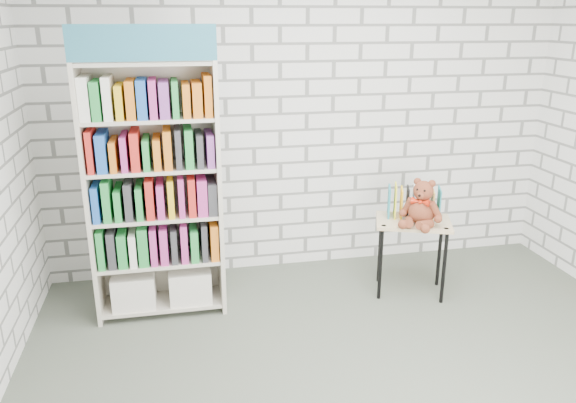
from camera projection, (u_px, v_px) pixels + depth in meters
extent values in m
plane|color=#4B5245|center=(380.00, 395.00, 3.41)|extent=(4.50, 4.50, 0.00)
cube|color=silver|center=(307.00, 113.00, 4.83)|extent=(4.50, 0.02, 2.80)
cube|color=beige|center=(90.00, 197.00, 4.03)|extent=(0.03, 0.37, 1.91)
cube|color=beige|center=(218.00, 189.00, 4.21)|extent=(0.03, 0.37, 1.91)
cube|color=beige|center=(156.00, 186.00, 4.29)|extent=(0.96, 0.02, 1.91)
cube|color=teal|center=(142.00, 43.00, 3.62)|extent=(0.96, 0.02, 0.23)
cube|color=beige|center=(164.00, 302.00, 4.40)|extent=(0.89, 0.35, 0.03)
cube|color=beige|center=(160.00, 259.00, 4.29)|extent=(0.89, 0.35, 0.03)
cube|color=beige|center=(157.00, 215.00, 4.18)|extent=(0.89, 0.35, 0.03)
cube|color=beige|center=(153.00, 168.00, 4.06)|extent=(0.89, 0.35, 0.03)
cube|color=beige|center=(149.00, 118.00, 3.95)|extent=(0.89, 0.35, 0.03)
cube|color=beige|center=(145.00, 63.00, 3.83)|extent=(0.89, 0.35, 0.03)
cube|color=silver|center=(134.00, 288.00, 4.32)|extent=(0.32, 0.31, 0.25)
cube|color=silver|center=(190.00, 283.00, 4.40)|extent=(0.32, 0.31, 0.25)
cube|color=blue|center=(159.00, 243.00, 4.23)|extent=(0.89, 0.31, 0.25)
cube|color=green|center=(156.00, 197.00, 4.12)|extent=(0.89, 0.31, 0.25)
cube|color=orange|center=(152.00, 149.00, 4.01)|extent=(0.89, 0.31, 0.25)
cube|color=#BF338C|center=(148.00, 98.00, 3.90)|extent=(0.89, 0.31, 0.25)
cube|color=tan|center=(413.00, 222.00, 4.51)|extent=(0.69, 0.58, 0.03)
cylinder|color=black|center=(380.00, 264.00, 4.49)|extent=(0.03, 0.03, 0.61)
cylinder|color=black|center=(380.00, 249.00, 4.79)|extent=(0.03, 0.03, 0.61)
cylinder|color=black|center=(444.00, 268.00, 4.43)|extent=(0.03, 0.03, 0.61)
cylinder|color=black|center=(439.00, 252.00, 4.73)|extent=(0.03, 0.03, 0.61)
cylinder|color=black|center=(384.00, 226.00, 4.40)|extent=(0.04, 0.04, 0.01)
cylinder|color=black|center=(446.00, 229.00, 4.34)|extent=(0.04, 0.04, 0.01)
cube|color=teal|center=(389.00, 201.00, 4.58)|extent=(0.07, 0.17, 0.24)
cube|color=#FFF328|center=(395.00, 202.00, 4.58)|extent=(0.07, 0.17, 0.24)
cube|color=yellow|center=(401.00, 202.00, 4.57)|extent=(0.07, 0.17, 0.24)
cube|color=black|center=(407.00, 202.00, 4.56)|extent=(0.07, 0.17, 0.24)
cube|color=white|center=(414.00, 202.00, 4.56)|extent=(0.07, 0.17, 0.24)
cube|color=orange|center=(420.00, 203.00, 4.55)|extent=(0.07, 0.17, 0.24)
cube|color=blue|center=(426.00, 203.00, 4.55)|extent=(0.07, 0.17, 0.24)
cube|color=gold|center=(432.00, 203.00, 4.54)|extent=(0.07, 0.17, 0.24)
cube|color=teal|center=(439.00, 203.00, 4.53)|extent=(0.07, 0.17, 0.24)
ellipsoid|color=maroon|center=(422.00, 211.00, 4.40)|extent=(0.22, 0.19, 0.22)
sphere|color=maroon|center=(423.00, 191.00, 4.34)|extent=(0.16, 0.16, 0.16)
sphere|color=maroon|center=(417.00, 181.00, 4.36)|extent=(0.06, 0.06, 0.06)
sphere|color=maroon|center=(432.00, 184.00, 4.31)|extent=(0.06, 0.06, 0.06)
sphere|color=maroon|center=(421.00, 195.00, 4.30)|extent=(0.06, 0.06, 0.06)
sphere|color=black|center=(418.00, 190.00, 4.30)|extent=(0.02, 0.02, 0.02)
sphere|color=black|center=(425.00, 191.00, 4.27)|extent=(0.02, 0.02, 0.02)
sphere|color=black|center=(420.00, 196.00, 4.27)|extent=(0.02, 0.02, 0.02)
cylinder|color=maroon|center=(408.00, 206.00, 4.42)|extent=(0.09, 0.13, 0.15)
cylinder|color=maroon|center=(435.00, 210.00, 4.32)|extent=(0.13, 0.09, 0.15)
sphere|color=maroon|center=(403.00, 213.00, 4.45)|extent=(0.06, 0.06, 0.06)
sphere|color=maroon|center=(438.00, 219.00, 4.31)|extent=(0.06, 0.06, 0.06)
cylinder|color=maroon|center=(409.00, 222.00, 4.36)|extent=(0.13, 0.18, 0.09)
cylinder|color=maroon|center=(425.00, 225.00, 4.30)|extent=(0.18, 0.14, 0.09)
sphere|color=maroon|center=(403.00, 225.00, 4.31)|extent=(0.07, 0.07, 0.07)
sphere|color=maroon|center=(425.00, 229.00, 4.23)|extent=(0.07, 0.07, 0.07)
cone|color=red|center=(416.00, 201.00, 4.33)|extent=(0.09, 0.09, 0.06)
cone|color=red|center=(425.00, 202.00, 4.30)|extent=(0.09, 0.09, 0.06)
sphere|color=red|center=(420.00, 202.00, 4.31)|extent=(0.03, 0.03, 0.03)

